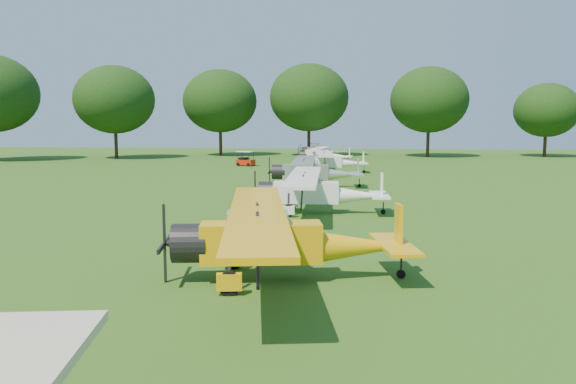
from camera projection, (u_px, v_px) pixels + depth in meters
The scene contains 9 objects.
ground at pixel (269, 237), 23.08m from camera, with size 160.00×160.00×0.00m, color #225715.
tree_belt at pixel (359, 36), 21.89m from camera, with size 137.36×130.27×14.52m.
aircraft_2 at pixel (280, 236), 16.50m from camera, with size 7.45×11.81×2.32m.
aircraft_3 at pixel (316, 189), 28.84m from camera, with size 6.96×11.06×2.18m.
aircraft_4 at pixel (312, 170), 40.81m from camera, with size 6.91×10.99×2.17m.
aircraft_5 at pixel (330, 160), 52.58m from camera, with size 6.50×10.36×2.04m.
aircraft_6 at pixel (323, 154), 63.62m from camera, with size 6.29×10.00×1.96m.
aircraft_7 at pixel (322, 149), 74.29m from camera, with size 6.32×10.05×1.97m.
golf_cart at pixel (245, 161), 60.92m from camera, with size 2.13×1.69×1.59m.
Camera 1 is at (3.12, -22.48, 4.65)m, focal length 35.00 mm.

